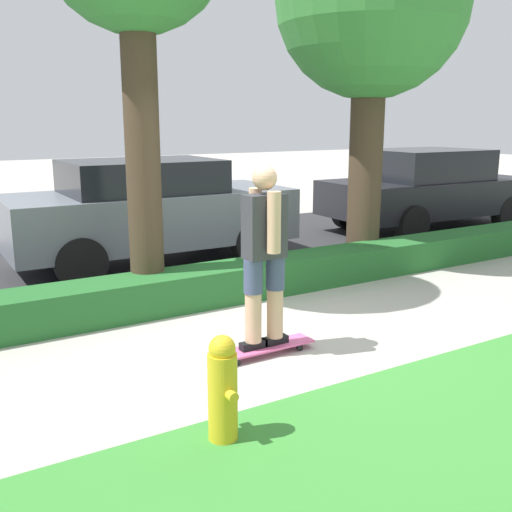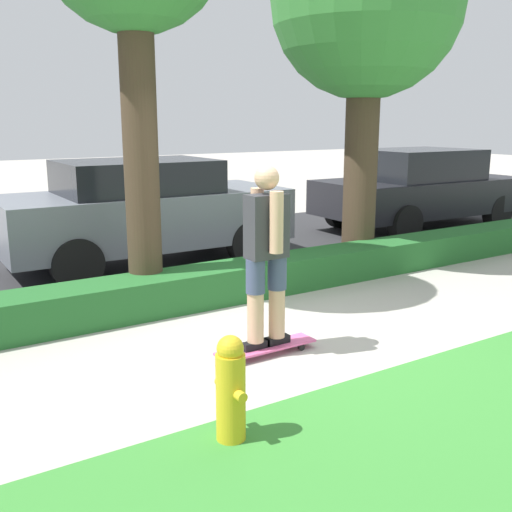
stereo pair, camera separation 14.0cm
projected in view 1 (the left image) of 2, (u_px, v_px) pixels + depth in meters
The scene contains 9 objects.
ground_plane at pixel (307, 338), 6.00m from camera, with size 60.00×60.00×0.00m, color #ADA89E.
street_asphalt at pixel (151, 257), 9.50m from camera, with size 18.37×5.00×0.01m.
hedge_row at pixel (230, 282), 7.29m from camera, with size 18.37×0.60×0.42m.
skateboard at pixel (264, 348), 5.57m from camera, with size 1.00×0.24×0.08m.
skater_person at pixel (264, 253), 5.37m from camera, with size 0.50×0.43×1.67m.
tree_mid at pixel (372, 6), 8.20m from camera, with size 2.67×2.67×5.08m.
parked_car_middle at pixel (149, 210), 8.90m from camera, with size 4.20×1.82×1.57m.
parked_car_rear at pixel (427, 188), 11.82m from camera, with size 4.25×2.03×1.58m.
fire_hydrant at pixel (223, 388), 4.02m from camera, with size 0.20×0.32×0.75m.
Camera 1 is at (-3.38, -4.58, 2.14)m, focal length 42.00 mm.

